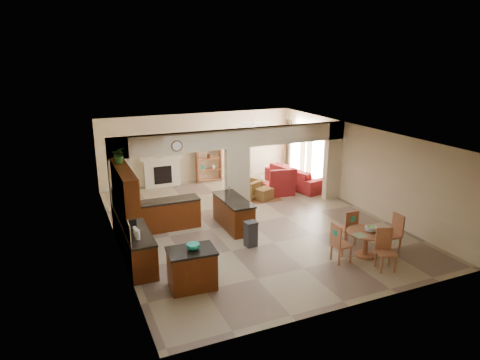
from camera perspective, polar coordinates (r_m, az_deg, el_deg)
name	(u,v)px	position (r m, az deg, el deg)	size (l,w,h in m)	color
floor	(250,223)	(13.41, 1.32, -5.72)	(10.00, 10.00, 0.00)	gray
ceiling	(250,134)	(12.62, 1.40, 6.13)	(10.00, 10.00, 0.00)	white
wall_back	(199,148)	(17.47, -5.51, 4.32)	(8.00, 8.00, 0.00)	#C8B192
wall_front	(354,245)	(8.93, 14.97, -8.41)	(8.00, 8.00, 0.00)	#C8B192
wall_left	(114,197)	(11.92, -16.43, -2.15)	(10.00, 10.00, 0.00)	#C8B192
wall_right	(357,167)	(15.00, 15.39, 1.75)	(10.00, 10.00, 0.00)	#C8B192
partition_left_pier	(120,185)	(12.90, -15.69, -0.67)	(0.60, 0.25, 2.80)	#C8B192
partition_center_pier	(237,181)	(13.91, -0.37, -0.08)	(0.80, 0.25, 2.20)	#C8B192
partition_right_pier	(333,161)	(15.59, 12.26, 2.52)	(0.60, 0.25, 2.80)	#C8B192
partition_header	(237,138)	(13.57, -0.38, 5.59)	(8.00, 0.25, 0.60)	#C8B192
kitchen_counter	(146,228)	(12.11, -12.43, -6.28)	(2.52, 3.29, 1.48)	#3B1506
upper_cabinets	(124,186)	(11.02, -15.18, -0.72)	(0.35, 2.40, 0.90)	#3B1506
peninsula	(233,213)	(12.92, -0.89, -4.42)	(0.70, 1.85, 0.91)	#3B1506
wall_clock	(177,146)	(12.81, -8.41, 4.51)	(0.34, 0.34, 0.03)	#4C2A19
rug	(256,198)	(15.67, 2.12, -2.36)	(1.60, 1.30, 0.01)	brown
fireplace	(162,171)	(17.09, -10.36, 1.14)	(1.60, 0.35, 1.20)	beige
shelving_unit	(209,160)	(17.52, -4.19, 2.72)	(1.00, 0.32, 1.80)	brown
window_a	(319,158)	(16.83, 10.43, 2.95)	(0.02, 0.90, 1.90)	white
window_b	(296,149)	(18.22, 7.49, 4.13)	(0.02, 0.90, 1.90)	white
glazed_door	(307,157)	(17.55, 8.88, 3.09)	(0.02, 0.70, 2.10)	white
drape_a_left	(327,161)	(16.32, 11.47, 2.47)	(0.10, 0.28, 2.30)	#381A16
drape_a_right	(309,155)	(17.29, 9.23, 3.38)	(0.10, 0.28, 2.30)	#381A16
drape_b_left	(303,152)	(17.70, 8.37, 3.72)	(0.10, 0.28, 2.30)	#381A16
drape_b_right	(288,146)	(18.71, 6.45, 4.49)	(0.10, 0.28, 2.30)	#381A16
ceiling_fan	(253,124)	(15.96, 1.80, 7.46)	(1.00, 1.00, 0.10)	white
kitchen_island	(192,268)	(9.82, -6.42, -11.64)	(1.10, 0.81, 0.92)	#3B1506
teal_bowl	(193,247)	(9.59, -6.27, -8.84)	(0.29, 0.29, 0.14)	#159482
trash_can	(251,235)	(11.75, 1.44, -7.32)	(0.31, 0.26, 0.65)	#2C2C2E
dining_table	(366,239)	(11.62, 16.42, -7.59)	(1.01, 1.01, 0.69)	brown
fruit_bowl	(371,229)	(11.50, 17.03, -6.26)	(0.30, 0.30, 0.16)	#6FBA28
sofa	(297,176)	(17.06, 7.54, 0.50)	(1.07, 2.75, 0.80)	maroon
chaise	(278,189)	(16.09, 5.15, -1.15)	(1.02, 0.84, 0.41)	maroon
armchair	(249,189)	(15.59, 1.25, -1.16)	(0.72, 0.74, 0.68)	maroon
ottoman	(263,194)	(15.46, 3.08, -1.84)	(0.58, 0.58, 0.42)	maroon
plant	(119,155)	(11.36, -15.83, 3.24)	(0.40, 0.34, 0.44)	#1D4612
chair_north	(349,226)	(12.08, 14.32, -6.02)	(0.42, 0.43, 1.02)	brown
chair_east	(394,231)	(12.11, 19.87, -6.45)	(0.44, 0.43, 1.02)	brown
chair_south	(385,247)	(11.09, 18.75, -8.50)	(0.52, 0.52, 1.02)	brown
chair_west	(339,242)	(11.08, 13.05, -8.03)	(0.43, 0.43, 1.02)	brown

